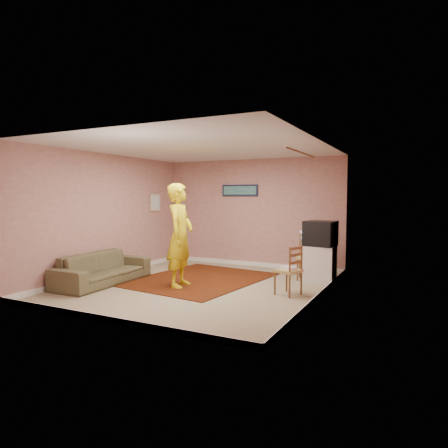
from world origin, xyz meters
The scene contains 26 objects.
ground centered at (0.00, 0.00, 0.00)m, with size 5.00×5.00×0.00m, color tan.
wall_back centered at (0.00, 2.50, 1.30)m, with size 4.50×0.02×2.60m, color tan.
wall_front centered at (0.00, -2.50, 1.30)m, with size 4.50×0.02×2.60m, color tan.
wall_left centered at (-2.25, 0.00, 1.30)m, with size 0.02×5.00×2.60m, color tan.
wall_right centered at (2.25, 0.00, 1.30)m, with size 0.02×5.00×2.60m, color tan.
ceiling centered at (0.00, 0.00, 2.60)m, with size 4.50×5.00×0.02m, color silver.
baseboard_back centered at (0.00, 2.49, 0.05)m, with size 4.50×0.02×0.10m, color white.
baseboard_front centered at (0.00, -2.49, 0.05)m, with size 4.50×0.02×0.10m, color white.
baseboard_left centered at (-2.24, 0.00, 0.05)m, with size 0.02×5.00×0.10m, color white.
baseboard_right centered at (2.24, 0.00, 0.05)m, with size 0.02×5.00×0.10m, color white.
window centered at (2.24, -0.90, 1.45)m, with size 0.01×1.10×1.50m, color black.
curtain_sheer centered at (2.23, -1.05, 1.25)m, with size 0.01×0.75×2.10m, color white.
curtain_floral centered at (2.21, -0.35, 1.25)m, with size 0.01×0.35×2.10m, color beige.
curtain_rod centered at (2.20, -0.90, 2.32)m, with size 0.02×0.02×1.40m, color brown.
picture_back centered at (-0.30, 2.47, 1.85)m, with size 0.95×0.04×0.28m.
picture_left centered at (-2.22, 1.60, 1.55)m, with size 0.04×0.38×0.42m.
area_rug centered at (-0.33, 0.51, 0.01)m, with size 2.30×2.87×0.02m, color black.
tv_cabinet centered at (1.95, 1.36, 0.36)m, with size 0.57×0.52×0.73m, color silver.
crt_tv centered at (1.94, 1.37, 0.97)m, with size 0.63×0.58×0.49m.
chair_a centered at (1.67, 1.50, 0.57)m, with size 0.48×0.46×0.51m.
dvd_player centered at (1.67, 1.50, 0.51)m, with size 0.34×0.24×0.06m, color silver.
blue_throw centered at (1.67, 1.69, 0.76)m, with size 0.43×0.05×0.45m, color #9AC9FC.
chair_b centered at (1.70, 0.11, 0.53)m, with size 0.48×0.49×0.47m.
game_console centered at (1.70, 0.11, 0.46)m, with size 0.24×0.18×0.05m, color white.
sofa centered at (-1.80, -0.68, 0.30)m, with size 2.05×0.80×0.60m, color brown.
person centered at (-0.32, -0.20, 0.97)m, with size 0.71×0.47×1.95m, color yellow.
Camera 1 is at (3.77, -6.49, 1.71)m, focal length 32.00 mm.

